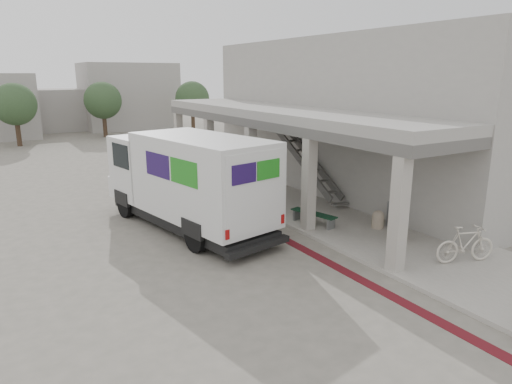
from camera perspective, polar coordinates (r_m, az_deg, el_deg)
ground at (r=14.75m, az=1.07°, el=-6.99°), size 120.00×120.00×0.00m
bike_lane_stripe at (r=16.85m, az=0.37°, el=-4.20°), size 0.35×40.00×0.01m
sidewalk at (r=17.07m, az=12.59°, el=-4.12°), size 4.40×28.00×0.12m
transit_building at (r=21.53m, az=10.38°, el=8.92°), size 7.60×17.00×7.00m
distant_backdrop at (r=47.81m, az=-25.88°, el=9.84°), size 28.00×10.00×6.50m
tree_left at (r=39.77m, az=-27.94°, el=9.64°), size 3.20×3.20×4.80m
tree_mid at (r=42.72m, az=-18.60°, el=10.78°), size 3.20×3.20×4.80m
tree_right at (r=44.22m, az=-7.96°, el=11.48°), size 3.20×3.20×4.80m
fedex_truck at (r=16.32m, az=-8.67°, el=1.62°), size 3.83×8.29×3.41m
bench at (r=16.66m, az=7.20°, el=-2.99°), size 0.85×1.89×0.43m
bollard_near at (r=16.71m, az=14.99°, el=-3.30°), size 0.43×0.43×0.64m
bollard_far at (r=15.62m, az=17.59°, el=-4.81°), size 0.41×0.41×0.61m
utility_cabinet at (r=17.03m, az=17.16°, el=-2.66°), size 0.49×0.60×0.90m
bicycle_cream at (r=14.50m, az=24.71°, el=-5.94°), size 1.91×1.10×1.11m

